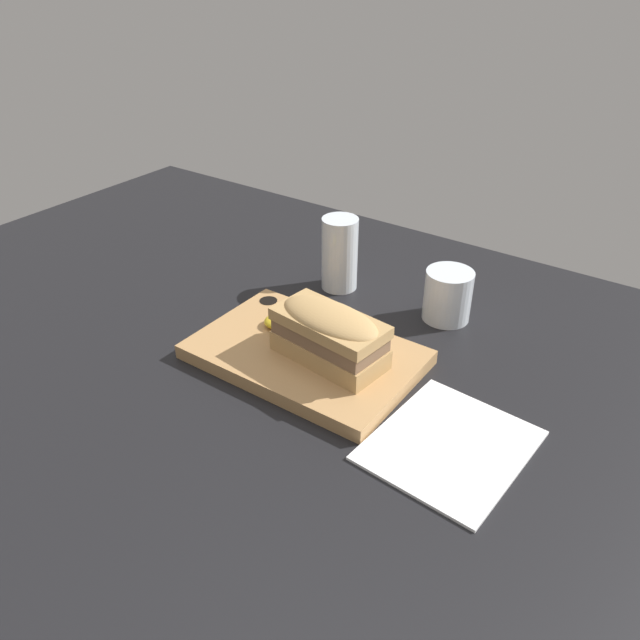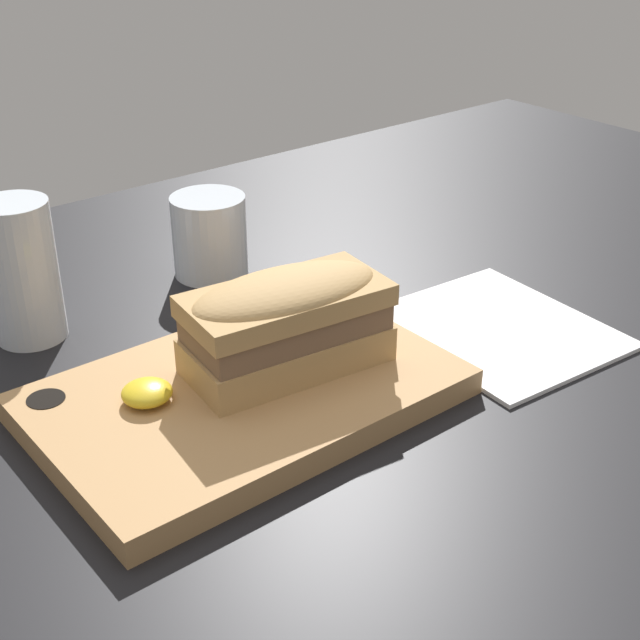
# 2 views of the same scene
# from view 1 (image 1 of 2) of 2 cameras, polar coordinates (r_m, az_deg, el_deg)

# --- Properties ---
(dining_table) EXTENTS (1.68, 1.08, 0.02)m
(dining_table) POSITION_cam_1_polar(r_m,az_deg,el_deg) (0.84, -0.78, -6.56)
(dining_table) COLOR black
(dining_table) RESTS_ON ground
(serving_board) EXTENTS (0.31, 0.20, 0.02)m
(serving_board) POSITION_cam_1_polar(r_m,az_deg,el_deg) (0.88, -1.36, -3.13)
(serving_board) COLOR tan
(serving_board) RESTS_ON dining_table
(sandwich) EXTENTS (0.16, 0.09, 0.08)m
(sandwich) POSITION_cam_1_polar(r_m,az_deg,el_deg) (0.83, 0.61, -1.08)
(sandwich) COLOR tan
(sandwich) RESTS_ON serving_board
(mustard_dollop) EXTENTS (0.04, 0.04, 0.01)m
(mustard_dollop) POSITION_cam_1_polar(r_m,az_deg,el_deg) (0.92, -3.97, -0.13)
(mustard_dollop) COLOR gold
(mustard_dollop) RESTS_ON serving_board
(water_glass) EXTENTS (0.06, 0.06, 0.12)m
(water_glass) POSITION_cam_1_polar(r_m,az_deg,el_deg) (1.04, 1.80, 5.67)
(water_glass) COLOR silver
(water_glass) RESTS_ON dining_table
(wine_glass) EXTENTS (0.07, 0.07, 0.08)m
(wine_glass) POSITION_cam_1_polar(r_m,az_deg,el_deg) (0.98, 11.58, 2.05)
(wine_glass) COLOR silver
(wine_glass) RESTS_ON dining_table
(napkin) EXTENTS (0.18, 0.20, 0.00)m
(napkin) POSITION_cam_1_polar(r_m,az_deg,el_deg) (0.77, 11.86, -11.06)
(napkin) COLOR white
(napkin) RESTS_ON dining_table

